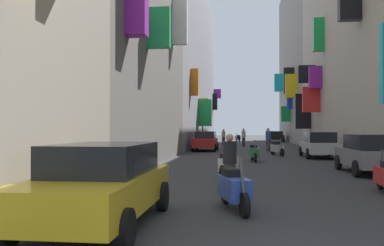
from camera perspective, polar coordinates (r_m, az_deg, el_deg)
name	(u,v)px	position (r m, az deg, el deg)	size (l,w,h in m)	color
ground_plane	(253,150)	(32.79, 8.68, -3.77)	(140.00, 140.00, 0.00)	#2D2D30
building_left_mid_b	(178,62)	(46.23, -1.95, 8.63)	(7.27, 35.28, 18.57)	gray
building_right_mid_a	(363,26)	(33.02, 23.11, 12.51)	(7.31, 17.84, 18.57)	#BCB29E
building_right_mid_b	(313,59)	(52.74, 16.77, 8.64)	(7.24, 22.99, 20.67)	gray
parked_car_black	(276,136)	(52.94, 11.82, -1.83)	(1.92, 3.90, 1.38)	black
parked_car_grey	(371,153)	(16.79, 23.98, -3.93)	(1.91, 4.00, 1.49)	slate
parked_car_yellow	(101,182)	(7.45, -12.84, -8.18)	(1.92, 4.19, 1.44)	gold
parked_car_red	(205,141)	(31.24, 1.92, -2.50)	(1.84, 4.48, 1.49)	#B21E1E
parked_car_silver	(319,144)	(24.80, 17.57, -2.91)	(1.86, 4.07, 1.50)	#B7B7BC
scooter_blue	(234,188)	(8.62, 5.94, -9.14)	(0.76, 1.90, 1.13)	#2D4CAD
scooter_green	(254,152)	(21.35, 8.75, -4.14)	(0.52, 1.89, 1.13)	#287F3D
scooter_black	(238,138)	(53.92, 6.52, -2.11)	(0.72, 1.90, 1.13)	black
scooter_white	(228,164)	(14.26, 5.19, -5.83)	(0.72, 1.75, 1.13)	silver
scooter_silver	(277,148)	(26.17, 11.98, -3.51)	(0.78, 1.68, 1.13)	#ADADB2
pedestrian_crossing	(230,163)	(11.06, 5.35, -5.65)	(0.46, 0.46, 1.57)	#3F3F3F
pedestrian_near_left	(223,137)	(41.52, 4.49, -2.01)	(0.54, 0.54, 1.66)	#2E2E2E
pedestrian_near_right	(244,137)	(38.87, 7.32, -2.03)	(0.40, 0.40, 1.73)	#333333
pedestrian_mid_street	(268,139)	(31.15, 10.74, -2.30)	(0.40, 0.40, 1.76)	#3E3E3E
traffic_light_near_corner	(203,114)	(38.90, 1.52, 1.31)	(0.26, 0.34, 4.64)	#2D2D2D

